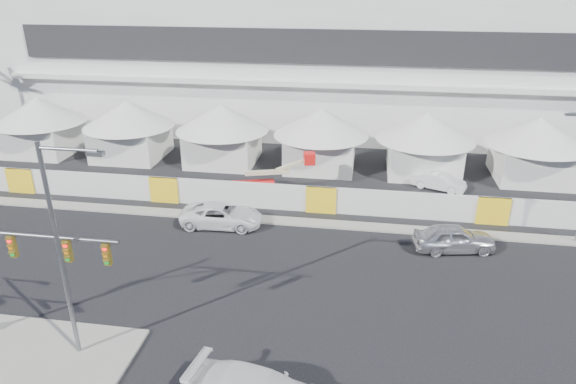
% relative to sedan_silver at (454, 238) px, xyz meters
% --- Properties ---
extents(ground, '(160.00, 160.00, 0.00)m').
position_rel_sedan_silver_xyz_m(ground, '(-14.86, -10.21, -0.86)').
color(ground, black).
rests_on(ground, ground).
extents(median_island, '(10.00, 5.00, 0.15)m').
position_rel_sedan_silver_xyz_m(median_island, '(-20.86, -13.21, -0.79)').
color(median_island, gray).
rests_on(median_island, ground).
extents(far_curb, '(80.00, 1.20, 0.12)m').
position_rel_sedan_silver_xyz_m(far_curb, '(5.14, 2.29, -0.80)').
color(far_curb, gray).
rests_on(far_curb, ground).
extents(stadium, '(80.00, 24.80, 21.98)m').
position_rel_sedan_silver_xyz_m(stadium, '(-6.15, 31.30, 8.59)').
color(stadium, silver).
rests_on(stadium, ground).
extents(tent_row, '(53.40, 8.40, 5.40)m').
position_rel_sedan_silver_xyz_m(tent_row, '(-14.36, 13.79, 2.29)').
color(tent_row, silver).
rests_on(tent_row, ground).
extents(hoarding_fence, '(70.00, 0.25, 2.00)m').
position_rel_sedan_silver_xyz_m(hoarding_fence, '(-8.86, 4.29, 0.14)').
color(hoarding_fence, silver).
rests_on(hoarding_fence, ground).
extents(sedan_silver, '(2.90, 5.33, 1.72)m').
position_rel_sedan_silver_xyz_m(sedan_silver, '(0.00, 0.00, 0.00)').
color(sedan_silver, silver).
rests_on(sedan_silver, ground).
extents(pickup_curb, '(2.87, 5.76, 1.57)m').
position_rel_sedan_silver_xyz_m(pickup_curb, '(-15.45, 1.04, -0.08)').
color(pickup_curb, white).
rests_on(pickup_curb, ground).
extents(lot_car_a, '(2.93, 4.46, 1.39)m').
position_rel_sedan_silver_xyz_m(lot_car_a, '(0.17, 10.10, -0.17)').
color(lot_car_a, white).
rests_on(lot_car_a, ground).
extents(traffic_mast, '(7.92, 0.62, 6.39)m').
position_rel_sedan_silver_xyz_m(traffic_mast, '(-21.81, -12.01, 2.86)').
color(traffic_mast, slate).
rests_on(traffic_mast, median_island).
extents(streetlight_median, '(2.80, 0.28, 10.12)m').
position_rel_sedan_silver_xyz_m(streetlight_median, '(-18.22, -12.60, 5.10)').
color(streetlight_median, slate).
rests_on(streetlight_median, median_island).
extents(boom_lift, '(6.76, 2.35, 3.33)m').
position_rel_sedan_silver_xyz_m(boom_lift, '(-13.80, 6.61, 0.03)').
color(boom_lift, red).
rests_on(boom_lift, ground).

